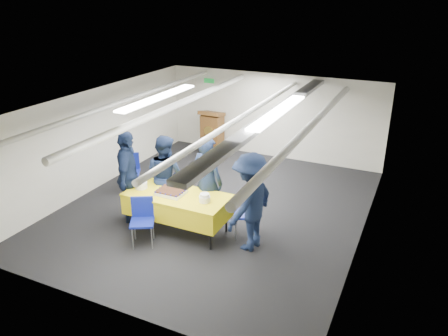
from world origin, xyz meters
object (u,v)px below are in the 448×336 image
at_px(chair_left, 130,168).
at_px(podium, 212,132).
at_px(chair_near, 142,216).
at_px(sailor_c, 128,177).
at_px(serving_table, 177,204).
at_px(chair_right, 250,210).
at_px(sailor_b, 165,176).
at_px(sailor_d, 251,202).
at_px(sailor_a, 207,181).
at_px(sheet_cake, 171,192).

bearing_deg(chair_left, podium, 79.04).
distance_m(chair_near, sailor_c, 1.01).
relative_size(serving_table, chair_near, 2.27).
distance_m(chair_right, chair_left, 3.33).
height_order(chair_left, sailor_c, sailor_c).
height_order(chair_near, chair_left, same).
height_order(sailor_b, sailor_c, sailor_c).
bearing_deg(chair_left, sailor_d, -18.03).
bearing_deg(sailor_a, sailor_d, 165.61).
bearing_deg(sailor_d, sailor_b, -91.14).
height_order(chair_near, sailor_d, sailor_d).
relative_size(sailor_b, sailor_d, 0.94).
distance_m(chair_left, sailor_c, 1.52).
xyz_separation_m(sheet_cake, chair_right, (1.42, 0.45, -0.28)).
xyz_separation_m(sailor_a, sailor_d, (1.08, -0.47, -0.01)).
xyz_separation_m(serving_table, sailor_c, (-1.08, -0.03, 0.38)).
height_order(sheet_cake, sailor_b, sailor_b).
relative_size(sailor_a, sailor_b, 1.07).
relative_size(podium, chair_right, 1.44).
distance_m(sailor_b, sailor_d, 2.10).
bearing_deg(sheet_cake, sailor_b, 131.24).
xyz_separation_m(podium, sailor_c, (0.28, -4.22, 0.32)).
height_order(sailor_c, sailor_d, sailor_c).
relative_size(sheet_cake, chair_right, 0.60).
distance_m(podium, chair_left, 3.08).
height_order(sailor_a, sailor_b, sailor_a).
height_order(podium, sailor_b, sailor_b).
distance_m(chair_left, sailor_b, 1.55).
distance_m(sailor_a, sailor_b, 0.96).
height_order(podium, chair_right, podium).
bearing_deg(sailor_b, sailor_d, 173.95).
bearing_deg(serving_table, sheet_cake, -164.15).
bearing_deg(sailor_c, chair_left, 8.62).
bearing_deg(sailor_d, sheet_cake, -75.73).
bearing_deg(chair_near, serving_table, 59.35).
xyz_separation_m(chair_right, sailor_a, (-0.92, 0.09, 0.38)).
bearing_deg(chair_right, sheet_cake, -162.20).
distance_m(serving_table, podium, 4.40).
distance_m(chair_left, sailor_a, 2.44).
xyz_separation_m(sheet_cake, podium, (-1.25, 4.22, -0.20)).
distance_m(sheet_cake, chair_left, 2.20).
bearing_deg(sailor_b, podium, -71.52).
bearing_deg(chair_left, chair_right, -12.72).
bearing_deg(sheet_cake, podium, 106.48).
relative_size(sheet_cake, sailor_b, 0.31).
xyz_separation_m(serving_table, sheet_cake, (-0.11, -0.03, 0.25)).
relative_size(chair_left, sailor_b, 0.51).
distance_m(podium, sailor_c, 4.24).
distance_m(serving_table, chair_near, 0.72).
bearing_deg(sailor_b, serving_table, 145.56).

